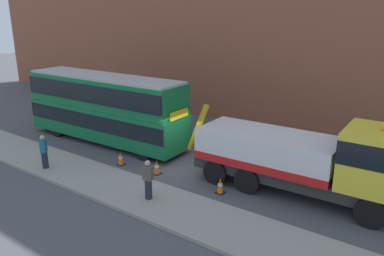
{
  "coord_description": "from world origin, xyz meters",
  "views": [
    {
      "loc": [
        10.64,
        -14.86,
        7.67
      ],
      "look_at": [
        -0.01,
        0.03,
        2.0
      ],
      "focal_mm": 35.5,
      "sensor_mm": 36.0,
      "label": 1
    }
  ],
  "objects_px": {
    "double_decker_bus": "(105,106)",
    "traffic_cone_midway": "(157,168)",
    "pedestrian_onlooker": "(44,152)",
    "traffic_cone_near_bus": "(121,159)",
    "traffic_cone_near_truck": "(220,186)",
    "recovery_tow_truck": "(307,158)",
    "pedestrian_bystander": "(148,180)"
  },
  "relations": [
    {
      "from": "double_decker_bus",
      "to": "traffic_cone_midway",
      "type": "height_order",
      "value": "double_decker_bus"
    },
    {
      "from": "double_decker_bus",
      "to": "pedestrian_bystander",
      "type": "distance_m",
      "value": 8.56
    },
    {
      "from": "traffic_cone_near_truck",
      "to": "traffic_cone_midway",
      "type": "bearing_deg",
      "value": -178.88
    },
    {
      "from": "traffic_cone_near_bus",
      "to": "double_decker_bus",
      "type": "bearing_deg",
      "value": 147.84
    },
    {
      "from": "double_decker_bus",
      "to": "traffic_cone_near_truck",
      "type": "distance_m",
      "value": 9.69
    },
    {
      "from": "double_decker_bus",
      "to": "recovery_tow_truck",
      "type": "bearing_deg",
      "value": -1.39
    },
    {
      "from": "traffic_cone_near_truck",
      "to": "pedestrian_onlooker",
      "type": "bearing_deg",
      "value": -160.5
    },
    {
      "from": "recovery_tow_truck",
      "to": "traffic_cone_midway",
      "type": "bearing_deg",
      "value": -164.87
    },
    {
      "from": "traffic_cone_near_bus",
      "to": "traffic_cone_near_truck",
      "type": "height_order",
      "value": "same"
    },
    {
      "from": "pedestrian_onlooker",
      "to": "traffic_cone_near_bus",
      "type": "bearing_deg",
      "value": 5.77
    },
    {
      "from": "double_decker_bus",
      "to": "pedestrian_onlooker",
      "type": "distance_m",
      "value": 5.11
    },
    {
      "from": "pedestrian_onlooker",
      "to": "traffic_cone_midway",
      "type": "distance_m",
      "value": 5.66
    },
    {
      "from": "pedestrian_bystander",
      "to": "traffic_cone_near_bus",
      "type": "bearing_deg",
      "value": 49.79
    },
    {
      "from": "traffic_cone_near_bus",
      "to": "traffic_cone_near_truck",
      "type": "xyz_separation_m",
      "value": [
        5.88,
        0.26,
        0.0
      ]
    },
    {
      "from": "recovery_tow_truck",
      "to": "traffic_cone_near_truck",
      "type": "xyz_separation_m",
      "value": [
        -3.07,
        -1.91,
        -1.42
      ]
    },
    {
      "from": "double_decker_bus",
      "to": "traffic_cone_midway",
      "type": "relative_size",
      "value": 15.41
    },
    {
      "from": "traffic_cone_near_bus",
      "to": "pedestrian_bystander",
      "type": "bearing_deg",
      "value": -29.15
    },
    {
      "from": "pedestrian_onlooker",
      "to": "traffic_cone_midway",
      "type": "height_order",
      "value": "pedestrian_onlooker"
    },
    {
      "from": "pedestrian_bystander",
      "to": "traffic_cone_near_truck",
      "type": "bearing_deg",
      "value": -51.04
    },
    {
      "from": "recovery_tow_truck",
      "to": "pedestrian_bystander",
      "type": "xyz_separation_m",
      "value": [
        -5.09,
        -4.32,
        -0.77
      ]
    },
    {
      "from": "traffic_cone_near_bus",
      "to": "traffic_cone_near_truck",
      "type": "bearing_deg",
      "value": 2.52
    },
    {
      "from": "pedestrian_bystander",
      "to": "traffic_cone_midway",
      "type": "bearing_deg",
      "value": 22.73
    },
    {
      "from": "traffic_cone_midway",
      "to": "pedestrian_bystander",
      "type": "bearing_deg",
      "value": -56.22
    },
    {
      "from": "recovery_tow_truck",
      "to": "double_decker_bus",
      "type": "bearing_deg",
      "value": 178.61
    },
    {
      "from": "traffic_cone_midway",
      "to": "traffic_cone_near_truck",
      "type": "xyz_separation_m",
      "value": [
        3.59,
        0.07,
        0.0
      ]
    },
    {
      "from": "pedestrian_onlooker",
      "to": "traffic_cone_near_truck",
      "type": "xyz_separation_m",
      "value": [
        8.4,
        2.98,
        -0.64
      ]
    },
    {
      "from": "double_decker_bus",
      "to": "pedestrian_bystander",
      "type": "height_order",
      "value": "double_decker_bus"
    },
    {
      "from": "double_decker_bus",
      "to": "traffic_cone_near_truck",
      "type": "height_order",
      "value": "double_decker_bus"
    },
    {
      "from": "recovery_tow_truck",
      "to": "traffic_cone_near_bus",
      "type": "relative_size",
      "value": 14.13
    },
    {
      "from": "traffic_cone_near_bus",
      "to": "traffic_cone_midway",
      "type": "relative_size",
      "value": 1.0
    },
    {
      "from": "pedestrian_bystander",
      "to": "traffic_cone_midway",
      "type": "xyz_separation_m",
      "value": [
        -1.57,
        2.34,
        -0.64
      ]
    },
    {
      "from": "pedestrian_bystander",
      "to": "traffic_cone_midway",
      "type": "distance_m",
      "value": 2.89
    }
  ]
}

